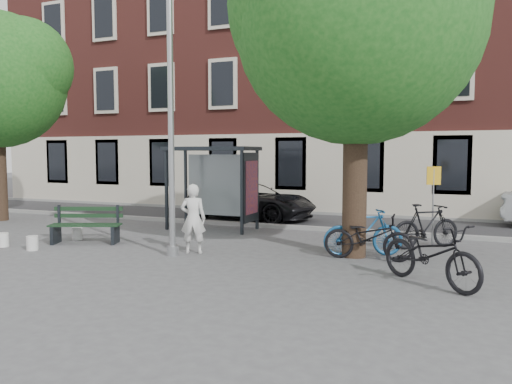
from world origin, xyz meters
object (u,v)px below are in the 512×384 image
at_px(bus_shelter, 224,169).
at_px(bike_c, 431,254).
at_px(bike_b, 364,232).
at_px(notice_sign, 433,187).
at_px(bike_a, 368,237).
at_px(bike_d, 426,226).
at_px(car_dark, 252,201).
at_px(lamppost, 171,138).
at_px(bench, 86,227).
at_px(painter, 193,219).

bearing_deg(bus_shelter, bike_c, -35.72).
distance_m(bike_b, notice_sign, 2.55).
bearing_deg(bike_a, bike_b, 22.64).
xyz_separation_m(bike_d, car_dark, (-6.27, 3.57, 0.08)).
height_order(bike_a, bike_b, bike_b).
bearing_deg(lamppost, car_dark, 96.47).
xyz_separation_m(bike_c, notice_sign, (-0.16, 4.00, 0.96)).
distance_m(bike_b, bike_d, 2.05).
bearing_deg(car_dark, bus_shelter, -169.48).
bearing_deg(car_dark, bike_b, -128.88).
bearing_deg(bike_a, bench, 92.90).
distance_m(lamppost, bike_a, 5.08).
relative_size(painter, bike_d, 0.88).
bearing_deg(painter, bike_a, 172.24).
distance_m(bus_shelter, painter, 3.92).
distance_m(car_dark, notice_sign, 7.24).
relative_size(lamppost, bench, 3.14).
height_order(lamppost, car_dark, lamppost).
height_order(bench, bike_a, bike_a).
relative_size(bench, car_dark, 0.41).
bearing_deg(bike_a, notice_sign, -31.96).
bearing_deg(painter, bench, -20.69).
bearing_deg(bike_c, bike_a, 77.49).
bearing_deg(bike_b, bench, 71.19).
bearing_deg(notice_sign, bike_c, -108.28).
xyz_separation_m(bike_a, car_dark, (-5.14, 5.51, 0.13)).
xyz_separation_m(painter, bike_b, (3.89, 1.18, -0.27)).
bearing_deg(car_dark, lamppost, -166.43).
height_order(bus_shelter, bike_c, bus_shelter).
xyz_separation_m(bench, bike_a, (7.40, 0.71, 0.09)).
bearing_deg(painter, car_dark, -99.35).
relative_size(bike_a, bike_c, 0.90).
bearing_deg(lamppost, bike_d, 30.15).
bearing_deg(notice_sign, bike_a, -139.90).
bearing_deg(painter, lamppost, 36.04).
height_order(bike_a, car_dark, car_dark).
distance_m(bike_a, notice_sign, 2.77).
height_order(lamppost, bike_d, lamppost).
bearing_deg(bike_c, bench, 121.73).
xyz_separation_m(lamppost, painter, (0.31, 0.44, -1.94)).
relative_size(bus_shelter, painter, 1.69).
bearing_deg(bike_b, bike_a, 177.92).
bearing_deg(lamppost, bike_a, 15.99).
distance_m(bench, bike_a, 7.44).
height_order(bike_b, bike_c, bike_c).
bearing_deg(bike_b, painter, 79.54).
height_order(bus_shelter, bike_d, bus_shelter).
distance_m(bike_c, notice_sign, 4.12).
xyz_separation_m(bike_b, bike_c, (1.60, -2.12, 0.01)).
bearing_deg(bike_a, car_dark, 40.42).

